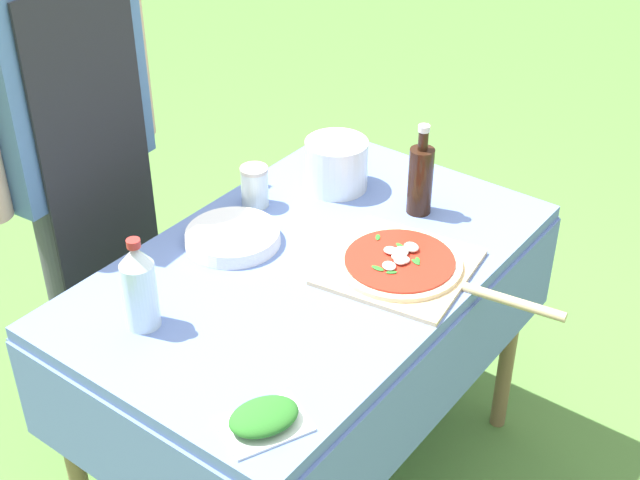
{
  "coord_description": "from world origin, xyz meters",
  "views": [
    {
      "loc": [
        -1.41,
        -1.09,
        2.04
      ],
      "look_at": [
        0.04,
        0.0,
        0.83
      ],
      "focal_mm": 50.0,
      "sensor_mm": 36.0,
      "label": 1
    }
  ],
  "objects_px": {
    "mixing_tub": "(336,164)",
    "sauce_jar": "(255,189)",
    "prep_table": "(310,294)",
    "pizza_on_peel": "(404,266)",
    "herb_container": "(264,418)",
    "plate_stack": "(233,237)",
    "person_cook": "(64,122)",
    "oil_bottle": "(420,178)",
    "water_bottle": "(139,286)"
  },
  "relations": [
    {
      "from": "pizza_on_peel",
      "to": "prep_table",
      "type": "bearing_deg",
      "value": 108.86
    },
    {
      "from": "herb_container",
      "to": "sauce_jar",
      "type": "height_order",
      "value": "sauce_jar"
    },
    {
      "from": "person_cook",
      "to": "pizza_on_peel",
      "type": "height_order",
      "value": "person_cook"
    },
    {
      "from": "mixing_tub",
      "to": "oil_bottle",
      "type": "bearing_deg",
      "value": -84.03
    },
    {
      "from": "plate_stack",
      "to": "herb_container",
      "type": "bearing_deg",
      "value": -133.02
    },
    {
      "from": "water_bottle",
      "to": "plate_stack",
      "type": "relative_size",
      "value": 0.93
    },
    {
      "from": "herb_container",
      "to": "sauce_jar",
      "type": "bearing_deg",
      "value": 41.59
    },
    {
      "from": "water_bottle",
      "to": "mixing_tub",
      "type": "bearing_deg",
      "value": 1.29
    },
    {
      "from": "pizza_on_peel",
      "to": "herb_container",
      "type": "distance_m",
      "value": 0.6
    },
    {
      "from": "prep_table",
      "to": "pizza_on_peel",
      "type": "height_order",
      "value": "pizza_on_peel"
    },
    {
      "from": "water_bottle",
      "to": "pizza_on_peel",
      "type": "bearing_deg",
      "value": -34.08
    },
    {
      "from": "mixing_tub",
      "to": "sauce_jar",
      "type": "distance_m",
      "value": 0.24
    },
    {
      "from": "plate_stack",
      "to": "sauce_jar",
      "type": "distance_m",
      "value": 0.19
    },
    {
      "from": "person_cook",
      "to": "pizza_on_peel",
      "type": "bearing_deg",
      "value": 98.82
    },
    {
      "from": "person_cook",
      "to": "oil_bottle",
      "type": "xyz_separation_m",
      "value": [
        0.48,
        -0.8,
        -0.11
      ]
    },
    {
      "from": "plate_stack",
      "to": "prep_table",
      "type": "bearing_deg",
      "value": -75.62
    },
    {
      "from": "prep_table",
      "to": "sauce_jar",
      "type": "relative_size",
      "value": 10.86
    },
    {
      "from": "oil_bottle",
      "to": "mixing_tub",
      "type": "bearing_deg",
      "value": 95.97
    },
    {
      "from": "oil_bottle",
      "to": "person_cook",
      "type": "bearing_deg",
      "value": 120.88
    },
    {
      "from": "mixing_tub",
      "to": "herb_container",
      "type": "bearing_deg",
      "value": -152.48
    },
    {
      "from": "prep_table",
      "to": "mixing_tub",
      "type": "relative_size",
      "value": 7.12
    },
    {
      "from": "herb_container",
      "to": "sauce_jar",
      "type": "relative_size",
      "value": 1.76
    },
    {
      "from": "pizza_on_peel",
      "to": "mixing_tub",
      "type": "relative_size",
      "value": 3.42
    },
    {
      "from": "prep_table",
      "to": "water_bottle",
      "type": "distance_m",
      "value": 0.48
    },
    {
      "from": "prep_table",
      "to": "person_cook",
      "type": "distance_m",
      "value": 0.79
    },
    {
      "from": "water_bottle",
      "to": "mixing_tub",
      "type": "height_order",
      "value": "water_bottle"
    },
    {
      "from": "mixing_tub",
      "to": "sauce_jar",
      "type": "xyz_separation_m",
      "value": [
        -0.21,
        0.12,
        -0.02
      ]
    },
    {
      "from": "person_cook",
      "to": "oil_bottle",
      "type": "bearing_deg",
      "value": 115.73
    },
    {
      "from": "person_cook",
      "to": "oil_bottle",
      "type": "relative_size",
      "value": 6.77
    },
    {
      "from": "pizza_on_peel",
      "to": "herb_container",
      "type": "xyz_separation_m",
      "value": [
        -0.6,
        -0.06,
        0.01
      ]
    },
    {
      "from": "oil_bottle",
      "to": "mixing_tub",
      "type": "relative_size",
      "value": 1.46
    },
    {
      "from": "prep_table",
      "to": "oil_bottle",
      "type": "xyz_separation_m",
      "value": [
        0.36,
        -0.09,
        0.2
      ]
    },
    {
      "from": "mixing_tub",
      "to": "sauce_jar",
      "type": "relative_size",
      "value": 1.52
    },
    {
      "from": "oil_bottle",
      "to": "herb_container",
      "type": "distance_m",
      "value": 0.87
    },
    {
      "from": "prep_table",
      "to": "mixing_tub",
      "type": "height_order",
      "value": "mixing_tub"
    },
    {
      "from": "water_bottle",
      "to": "sauce_jar",
      "type": "relative_size",
      "value": 1.98
    },
    {
      "from": "pizza_on_peel",
      "to": "sauce_jar",
      "type": "height_order",
      "value": "sauce_jar"
    },
    {
      "from": "plate_stack",
      "to": "sauce_jar",
      "type": "bearing_deg",
      "value": 22.99
    },
    {
      "from": "pizza_on_peel",
      "to": "plate_stack",
      "type": "distance_m",
      "value": 0.44
    },
    {
      "from": "pizza_on_peel",
      "to": "sauce_jar",
      "type": "xyz_separation_m",
      "value": [
        0.02,
        0.48,
        0.04
      ]
    },
    {
      "from": "prep_table",
      "to": "sauce_jar",
      "type": "distance_m",
      "value": 0.34
    },
    {
      "from": "prep_table",
      "to": "water_bottle",
      "type": "height_order",
      "value": "water_bottle"
    },
    {
      "from": "herb_container",
      "to": "mixing_tub",
      "type": "distance_m",
      "value": 0.93
    },
    {
      "from": "water_bottle",
      "to": "mixing_tub",
      "type": "xyz_separation_m",
      "value": [
        0.74,
        0.02,
        -0.03
      ]
    },
    {
      "from": "oil_bottle",
      "to": "water_bottle",
      "type": "xyz_separation_m",
      "value": [
        -0.77,
        0.23,
        0.0
      ]
    },
    {
      "from": "plate_stack",
      "to": "water_bottle",
      "type": "bearing_deg",
      "value": -170.66
    },
    {
      "from": "water_bottle",
      "to": "sauce_jar",
      "type": "bearing_deg",
      "value": 13.99
    },
    {
      "from": "oil_bottle",
      "to": "mixing_tub",
      "type": "xyz_separation_m",
      "value": [
        -0.03,
        0.25,
        -0.03
      ]
    },
    {
      "from": "pizza_on_peel",
      "to": "sauce_jar",
      "type": "relative_size",
      "value": 5.21
    },
    {
      "from": "plate_stack",
      "to": "oil_bottle",
      "type": "bearing_deg",
      "value": -35.65
    }
  ]
}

